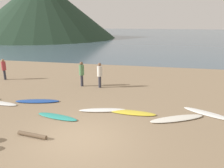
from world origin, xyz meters
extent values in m
cube|color=#8C7559|center=(0.00, 10.00, -0.10)|extent=(120.00, 120.00, 0.20)
cube|color=#475B6B|center=(0.00, 64.52, 0.00)|extent=(140.00, 100.00, 0.01)
cone|color=#1E3323|center=(-26.78, 46.19, 7.11)|extent=(36.45, 36.45, 14.21)
ellipsoid|color=white|center=(-5.48, 2.57, 0.04)|extent=(2.18, 0.69, 0.08)
ellipsoid|color=#1E479E|center=(-3.66, 3.27, 0.05)|extent=(2.47, 1.09, 0.09)
ellipsoid|color=teal|center=(-1.68, 1.61, 0.04)|extent=(2.18, 0.88, 0.08)
ellipsoid|color=white|center=(0.18, 2.80, 0.05)|extent=(2.35, 1.03, 0.10)
ellipsoid|color=yellow|center=(1.63, 2.83, 0.04)|extent=(2.38, 0.65, 0.08)
ellipsoid|color=silver|center=(3.73, 2.57, 0.05)|extent=(2.62, 1.76, 0.10)
ellipsoid|color=white|center=(5.19, 3.49, 0.04)|extent=(2.33, 1.67, 0.07)
cylinder|color=#2D2D38|center=(-1.02, 6.67, 0.39)|extent=(0.19, 0.19, 0.78)
cylinder|color=beige|center=(-1.02, 6.67, 1.12)|extent=(0.34, 0.34, 0.68)
sphere|color=brown|center=(-1.02, 6.67, 1.56)|extent=(0.22, 0.22, 0.22)
cylinder|color=#2D2D38|center=(-8.59, 7.12, 0.37)|extent=(0.18, 0.18, 0.74)
cylinder|color=#9E3338|center=(-8.59, 7.12, 1.06)|extent=(0.32, 0.32, 0.64)
sphere|color=#936B4C|center=(-8.59, 7.12, 1.48)|extent=(0.21, 0.21, 0.21)
cylinder|color=#2D2D38|center=(-2.30, 6.72, 0.39)|extent=(0.19, 0.19, 0.78)
cylinder|color=#4C7A4C|center=(-2.30, 6.72, 1.12)|extent=(0.34, 0.34, 0.68)
sphere|color=brown|center=(-2.30, 6.72, 1.57)|extent=(0.22, 0.22, 0.22)
cylinder|color=brown|center=(-1.81, -0.26, 0.08)|extent=(1.28, 0.31, 0.16)
camera|label=1|loc=(2.86, -7.14, 4.33)|focal=35.83mm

